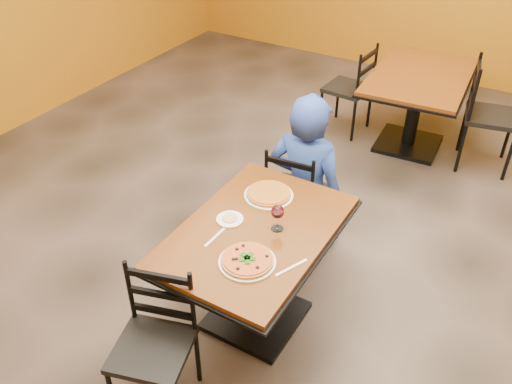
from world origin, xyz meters
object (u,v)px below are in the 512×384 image
Objects in this scene: chair_main_far at (296,193)px; plate_far at (269,195)px; table_main at (256,254)px; pizza_main at (247,260)px; chair_second_left at (347,89)px; side_plate at (230,219)px; chair_second_right at (492,117)px; chair_main_near at (152,350)px; diner at (307,170)px; plate_main at (247,262)px; pizza_far at (269,193)px; table_second at (417,93)px; wine_glass at (277,216)px.

plate_far is (0.07, -0.54, 0.34)m from chair_main_far.
pizza_main is at bearing -68.95° from table_main.
chair_second_left is 2.73m from side_plate.
chair_second_right is 6.21× the size of side_plate.
table_main is 2.82m from chair_second_right.
chair_main_near is 0.71× the size of diner.
chair_second_right is at bearing 75.72° from pizza_main.
pizza_far is (-0.20, 0.59, 0.02)m from plate_main.
table_main is at bearing 111.05° from plate_main.
chair_main_far is at bearing 56.06° from diner.
chair_main_near is 1.02× the size of chair_main_far.
table_main is at bearing 151.45° from chair_second_right.
table_main and table_second have the same top height.
diner is 4.27× the size of pizza_far.
chair_second_left is at bearing 79.06° from chair_second_right.
side_plate is (-0.06, -0.93, 0.16)m from diner.
table_second is 4.85× the size of pizza_far.
chair_second_right reaches higher than side_plate.
table_second is 2.96m from pizza_main.
diner reaches higher than chair_second_right.
table_main is at bearing 15.30° from chair_second_left.
wine_glass is at bearing 89.91° from pizza_main.
side_plate is at bearing 148.11° from chair_second_right.
wine_glass is (0.27, 0.86, 0.41)m from chair_main_near.
chair_second_left reaches higher than plate_main.
chair_main_near reaches higher than table_main.
chair_main_far is at bearing -100.23° from table_second.
plate_far is (0.42, -2.37, 0.31)m from chair_second_left.
chair_main_far is at bearing 103.27° from plate_main.
table_second is 1.59× the size of chair_main_near.
table_second is 1.14× the size of diner.
plate_far is at bearing 14.46° from chair_second_left.
pizza_far is (-0.00, 0.00, 0.02)m from plate_far.
chair_main_far is 2.09m from chair_second_right.
side_plate reaches higher than table_main.
plate_far is (-0.95, -2.37, 0.26)m from chair_second_right.
wine_glass reaches higher than pizza_main.
chair_second_left is (-0.36, 3.48, 0.02)m from chair_main_near.
chair_second_left is 0.75× the size of diner.
chair_main_near is at bearing -88.95° from side_plate.
table_main is at bearing 61.89° from chair_main_near.
chair_second_right is 2.56m from plate_far.
chair_main_far reaches higher than plate_main.
chair_second_left is at bearing -77.96° from diner.
pizza_far is (0.42, -2.37, 0.32)m from chair_second_left.
plate_main is 0.62m from plate_far.
pizza_main is at bearing -71.17° from plate_far.
table_second is 0.70m from chair_second_left.
chair_second_left is 3.21× the size of pizza_far.
plate_main is (-0.06, -2.96, 0.20)m from table_second.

